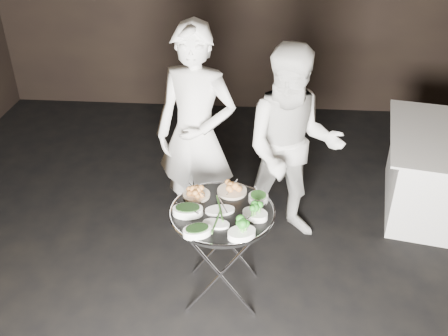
# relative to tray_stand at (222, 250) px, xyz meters

# --- Properties ---
(floor) EXTENTS (6.00, 7.00, 0.05)m
(floor) POSITION_rel_tray_stand_xyz_m (0.13, -0.34, -0.42)
(floor) COLOR black
(floor) RESTS_ON ground
(tray_stand) EXTENTS (0.48, 0.41, 0.70)m
(tray_stand) POSITION_rel_tray_stand_xyz_m (0.00, 0.00, 0.00)
(tray_stand) COLOR silver
(tray_stand) RESTS_ON floor
(serving_tray) EXTENTS (0.68, 0.68, 0.04)m
(serving_tray) POSITION_rel_tray_stand_xyz_m (0.00, -0.00, 0.32)
(serving_tray) COLOR black
(serving_tray) RESTS_ON tray_stand
(potato_plate_a) EXTENTS (0.18, 0.18, 0.07)m
(potato_plate_a) POSITION_rel_tray_stand_xyz_m (-0.18, 0.16, 0.35)
(potato_plate_a) COLOR beige
(potato_plate_a) RESTS_ON serving_tray
(potato_plate_b) EXTENTS (0.20, 0.20, 0.07)m
(potato_plate_b) POSITION_rel_tray_stand_xyz_m (0.05, 0.22, 0.36)
(potato_plate_b) COLOR beige
(potato_plate_b) RESTS_ON serving_tray
(greens_bowl) EXTENTS (0.13, 0.13, 0.07)m
(greens_bowl) POSITION_rel_tray_stand_xyz_m (0.23, 0.13, 0.36)
(greens_bowl) COLOR white
(greens_bowl) RESTS_ON serving_tray
(asparagus_plate_a) EXTENTS (0.21, 0.14, 0.04)m
(asparagus_plate_a) POSITION_rel_tray_stand_xyz_m (-0.01, -0.00, 0.34)
(asparagus_plate_a) COLOR white
(asparagus_plate_a) RESTS_ON serving_tray
(asparagus_plate_b) EXTENTS (0.18, 0.12, 0.03)m
(asparagus_plate_b) POSITION_rel_tray_stand_xyz_m (-0.03, -0.14, 0.34)
(asparagus_plate_b) COLOR white
(asparagus_plate_b) RESTS_ON serving_tray
(spinach_bowl_a) EXTENTS (0.20, 0.14, 0.08)m
(spinach_bowl_a) POSITION_rel_tray_stand_xyz_m (-0.21, -0.05, 0.36)
(spinach_bowl_a) COLOR white
(spinach_bowl_a) RESTS_ON serving_tray
(spinach_bowl_b) EXTENTS (0.20, 0.17, 0.07)m
(spinach_bowl_b) POSITION_rel_tray_stand_xyz_m (-0.13, -0.24, 0.36)
(spinach_bowl_b) COLOR white
(spinach_bowl_b) RESTS_ON serving_tray
(broccoli_bowl_a) EXTENTS (0.19, 0.16, 0.07)m
(broccoli_bowl_a) POSITION_rel_tray_stand_xyz_m (0.21, -0.05, 0.35)
(broccoli_bowl_a) COLOR white
(broccoli_bowl_a) RESTS_ON serving_tray
(broccoli_bowl_b) EXTENTS (0.21, 0.18, 0.07)m
(broccoli_bowl_b) POSITION_rel_tray_stand_xyz_m (0.13, -0.24, 0.36)
(broccoli_bowl_b) COLOR white
(broccoli_bowl_b) RESTS_ON serving_tray
(serving_utensils) EXTENTS (0.58, 0.43, 0.01)m
(serving_utensils) POSITION_rel_tray_stand_xyz_m (0.02, 0.07, 0.37)
(serving_utensils) COLOR silver
(serving_utensils) RESTS_ON serving_tray
(waiter_left) EXTENTS (0.71, 0.55, 1.71)m
(waiter_left) POSITION_rel_tray_stand_xyz_m (-0.26, 0.74, 0.46)
(waiter_left) COLOR white
(waiter_left) RESTS_ON floor
(waiter_right) EXTENTS (0.78, 0.62, 1.58)m
(waiter_right) POSITION_rel_tray_stand_xyz_m (0.46, 0.73, 0.40)
(waiter_right) COLOR white
(waiter_right) RESTS_ON floor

